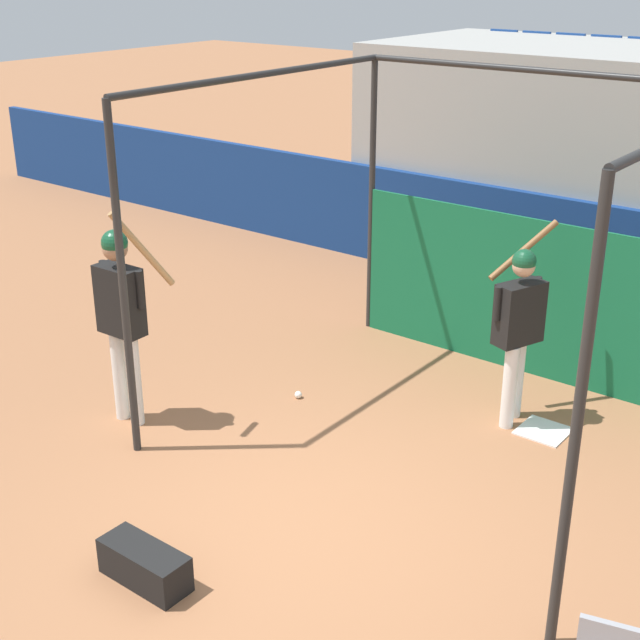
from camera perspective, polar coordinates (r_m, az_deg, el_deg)
ground_plane at (r=7.13m, az=-1.14°, el=-13.20°), size 60.00×60.00×0.00m
outfield_wall at (r=11.46m, az=17.39°, el=3.76°), size 24.00×0.12×1.36m
batting_cage at (r=8.88m, az=11.86°, el=3.37°), size 4.05×3.72×3.15m
home_plate at (r=8.66m, az=14.12°, el=-6.90°), size 0.44×0.44×0.02m
player_batter at (r=8.36m, az=12.60°, el=-0.02°), size 0.56×0.93×1.85m
player_waiting at (r=8.30m, az=-12.61°, el=0.80°), size 0.77×0.53×2.16m
equipment_bag at (r=6.66m, az=-11.16°, el=-15.11°), size 0.70×0.28×0.28m
baseball at (r=8.99m, az=-1.40°, el=-4.80°), size 0.07×0.07×0.07m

